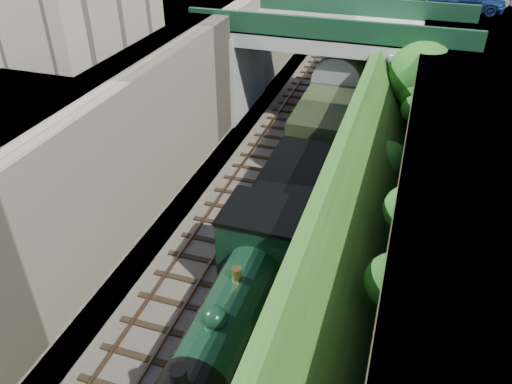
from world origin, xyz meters
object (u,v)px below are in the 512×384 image
object	(u,v)px
tender	(293,199)
locomotive	(236,313)
tree	(424,78)
road_bridge	(339,61)

from	to	relation	value
tender	locomotive	bearing A→B (deg)	-90.00
tree	road_bridge	bearing A→B (deg)	148.81
tree	locomotive	xyz separation A→B (m)	(-4.71, -16.30, -2.75)
tree	locomotive	bearing A→B (deg)	-106.13
tree	tender	distance (m)	10.55
tree	tender	world-z (taller)	tree
road_bridge	tree	size ratio (longest dim) A/B	2.42
road_bridge	tender	world-z (taller)	road_bridge
road_bridge	locomotive	size ratio (longest dim) A/B	1.56
locomotive	tender	bearing A→B (deg)	90.00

